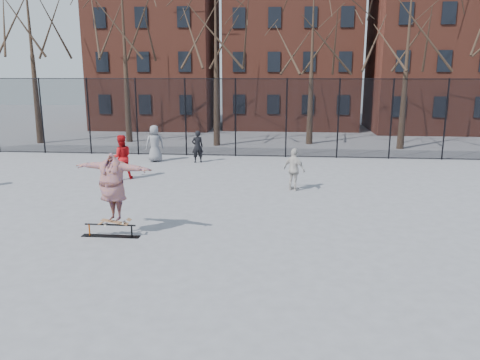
# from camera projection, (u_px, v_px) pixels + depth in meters

# --- Properties ---
(ground) EXTENTS (100.00, 100.00, 0.00)m
(ground) POSITION_uv_depth(u_px,v_px,m) (236.00, 248.00, 11.66)
(ground) COLOR slate
(skate_rail) EXTENTS (1.57, 0.24, 0.35)m
(skate_rail) POSITION_uv_depth(u_px,v_px,m) (111.00, 231.00, 12.44)
(skate_rail) COLOR black
(skate_rail) RESTS_ON ground
(skateboard) EXTENTS (0.77, 0.18, 0.09)m
(skateboard) POSITION_uv_depth(u_px,v_px,m) (115.00, 222.00, 12.37)
(skateboard) COLOR olive
(skateboard) RESTS_ON skate_rail
(skater) EXTENTS (2.27, 0.98, 1.79)m
(skater) POSITION_uv_depth(u_px,v_px,m) (113.00, 188.00, 12.16)
(skater) COLOR #493586
(skater) RESTS_ON skateboard
(bystander_black) EXTENTS (0.67, 0.57, 1.55)m
(bystander_black) POSITION_uv_depth(u_px,v_px,m) (197.00, 147.00, 22.54)
(bystander_black) COLOR black
(bystander_black) RESTS_ON ground
(bystander_red) EXTENTS (1.10, 1.02, 1.81)m
(bystander_red) POSITION_uv_depth(u_px,v_px,m) (121.00, 157.00, 18.99)
(bystander_red) COLOR red
(bystander_red) RESTS_ON ground
(bystander_white) EXTENTS (0.97, 0.87, 1.57)m
(bystander_white) POSITION_uv_depth(u_px,v_px,m) (294.00, 170.00, 17.16)
(bystander_white) COLOR beige
(bystander_white) RESTS_ON ground
(bystander_extra) EXTENTS (1.03, 0.86, 1.79)m
(bystander_extra) POSITION_uv_depth(u_px,v_px,m) (155.00, 143.00, 22.73)
(bystander_extra) COLOR slate
(bystander_extra) RESTS_ON ground
(fence) EXTENTS (34.03, 0.07, 4.00)m
(fence) POSITION_uv_depth(u_px,v_px,m) (262.00, 117.00, 23.81)
(fence) COLOR black
(fence) RESTS_ON ground
(tree_row) EXTENTS (33.66, 7.46, 10.67)m
(tree_row) POSITION_uv_depth(u_px,v_px,m) (263.00, 17.00, 26.67)
(tree_row) COLOR black
(tree_row) RESTS_ON ground
(rowhouses) EXTENTS (29.00, 7.00, 13.00)m
(rowhouses) POSITION_uv_depth(u_px,v_px,m) (281.00, 48.00, 35.45)
(rowhouses) COLOR #602B1F
(rowhouses) RESTS_ON ground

